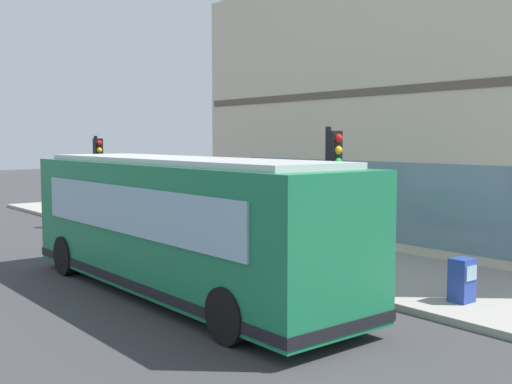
{
  "coord_description": "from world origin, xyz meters",
  "views": [
    {
      "loc": [
        -7.35,
        -12.6,
        3.47
      ],
      "look_at": [
        2.35,
        -0.63,
        2.16
      ],
      "focal_mm": 43.46,
      "sensor_mm": 36.0,
      "label": 1
    }
  ],
  "objects": [
    {
      "name": "building_corner",
      "position": [
        10.54,
        0.0,
        4.46
      ],
      "size": [
        6.4,
        16.82,
        8.94
      ],
      "color": "beige",
      "rests_on": "ground"
    },
    {
      "name": "ground",
      "position": [
        0.0,
        0.0,
        0.0
      ],
      "size": [
        120.0,
        120.0,
        0.0
      ],
      "primitive_type": "plane",
      "color": "#38383A"
    },
    {
      "name": "city_bus_nearside",
      "position": [
        -0.1,
        -0.92,
        1.55
      ],
      "size": [
        2.6,
        10.04,
        3.07
      ],
      "color": "#197247",
      "rests_on": "ground"
    },
    {
      "name": "pedestrian_by_light_pole",
      "position": [
        5.11,
        3.09,
        1.15
      ],
      "size": [
        0.32,
        0.32,
        1.73
      ],
      "color": "#B23338",
      "rests_on": "sidewalk_curb"
    },
    {
      "name": "fire_hydrant",
      "position": [
        5.13,
        0.94,
        0.51
      ],
      "size": [
        0.35,
        0.35,
        0.74
      ],
      "color": "gold",
      "rests_on": "sidewalk_curb"
    },
    {
      "name": "pedestrian_walking_along_curb",
      "position": [
        3.46,
        2.18,
        1.17
      ],
      "size": [
        0.32,
        0.32,
        1.77
      ],
      "color": "#99994C",
      "rests_on": "sidewalk_curb"
    },
    {
      "name": "traffic_light_near_corner",
      "position": [
        3.21,
        -2.42,
        2.68
      ],
      "size": [
        0.32,
        0.49,
        3.62
      ],
      "color": "black",
      "rests_on": "sidewalk_curb"
    },
    {
      "name": "sidewalk_curb",
      "position": [
        4.98,
        0.0,
        0.07
      ],
      "size": [
        4.77,
        40.0,
        0.15
      ],
      "primitive_type": "cube",
      "color": "#9E9991",
      "rests_on": "ground"
    },
    {
      "name": "pedestrian_near_building_entrance",
      "position": [
        4.81,
        5.54,
        1.19
      ],
      "size": [
        0.32,
        0.32,
        1.8
      ],
      "color": "#3359A5",
      "rests_on": "sidewalk_curb"
    },
    {
      "name": "traffic_light_down_block",
      "position": [
        3.03,
        10.01,
        2.56
      ],
      "size": [
        0.32,
        0.49,
        3.46
      ],
      "color": "black",
      "rests_on": "sidewalk_curb"
    },
    {
      "name": "newspaper_vending_box",
      "position": [
        3.77,
        -5.58,
        0.6
      ],
      "size": [
        0.44,
        0.42,
        0.9
      ],
      "color": "#263F99",
      "rests_on": "sidewalk_curb"
    }
  ]
}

